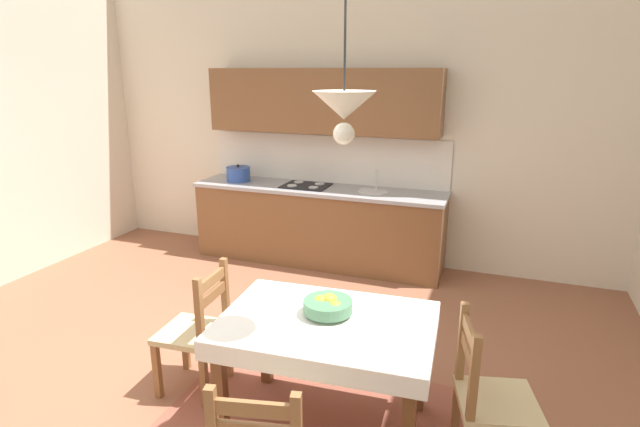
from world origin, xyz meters
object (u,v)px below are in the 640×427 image
Objects in this scene: dining_table at (326,341)px; pendant_lamp at (344,107)px; kitchen_cabinetry at (318,190)px; dining_chair_window_side at (490,400)px; dining_chair_tv_side at (197,332)px; fruit_bowl at (328,306)px.

pendant_lamp is (0.13, -0.11, 1.39)m from dining_table.
pendant_lamp is (1.19, -2.80, 1.15)m from kitchen_cabinetry.
dining_table is 1.43× the size of dining_chair_window_side.
dining_table is 1.40m from pendant_lamp.
dining_chair_tv_side is at bearing 177.67° from dining_chair_window_side.
dining_chair_window_side is at bearing -0.12° from dining_table.
fruit_bowl is (1.04, -2.62, -0.04)m from kitchen_cabinetry.
kitchen_cabinetry is 3.60× the size of pendant_lamp.
fruit_bowl is at bearing -68.30° from kitchen_cabinetry.
kitchen_cabinetry is 3.38m from dining_chair_window_side.
pendant_lamp reaches higher than dining_chair_window_side.
pendant_lamp is at bearing -51.23° from fruit_bowl.
pendant_lamp is at bearing -41.14° from dining_table.
pendant_lamp reaches higher than dining_chair_tv_side.
dining_table is 1.43× the size of dining_chair_tv_side.
dining_table is at bearing 138.86° from pendant_lamp.
dining_table is 1.65× the size of pendant_lamp.
kitchen_cabinetry is at bearing 112.96° from pendant_lamp.
dining_chair_tv_side is (-0.98, 0.08, -0.17)m from dining_table.
pendant_lamp is at bearing -9.68° from dining_chair_tv_side.
fruit_bowl is at bearing -0.69° from dining_chair_tv_side.
dining_chair_tv_side is at bearing 179.31° from fruit_bowl.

